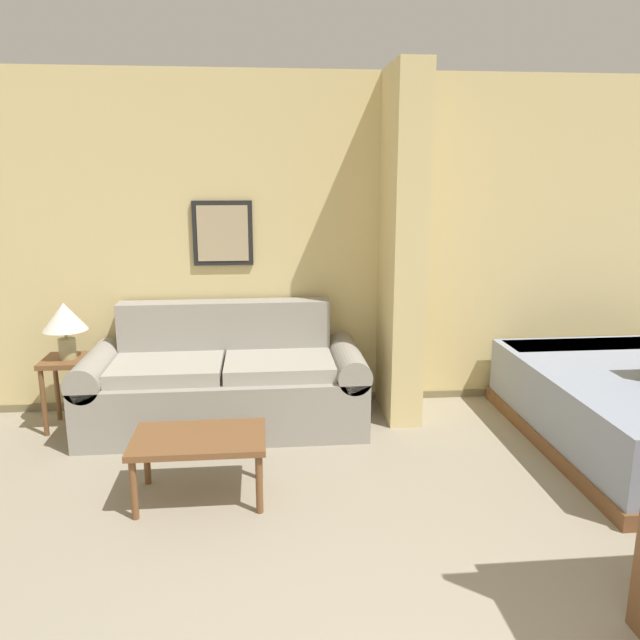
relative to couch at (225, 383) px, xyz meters
The scene contains 6 objects.
wall_back 1.57m from the couch, 23.00° to the left, with size 7.51×0.16×2.60m.
wall_partition_pillar 1.66m from the couch, ahead, with size 0.24×0.62×2.60m.
couch is the anchor object (origin of this frame).
coffee_table 1.10m from the couch, 94.65° to the right, with size 0.76×0.48×0.38m.
side_table 1.13m from the couch, behind, with size 0.36×0.36×0.53m.
table_lamp 1.24m from the couch, behind, with size 0.32×0.32×0.41m.
Camera 1 is at (-0.85, -1.09, 1.85)m, focal length 35.00 mm.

